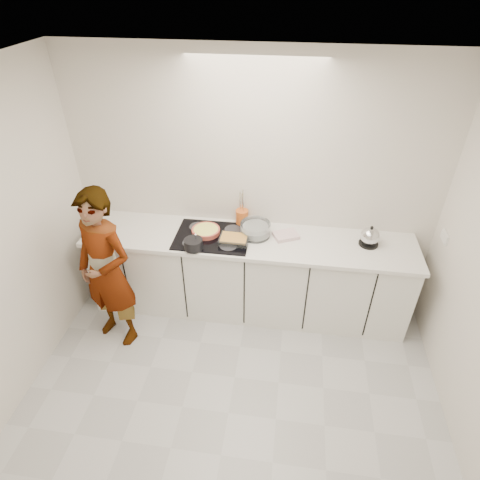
# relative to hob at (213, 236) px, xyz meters

# --- Properties ---
(floor) EXTENTS (3.60, 3.20, 0.00)m
(floor) POSITION_rel_hob_xyz_m (0.35, -1.26, -0.92)
(floor) COLOR beige
(floor) RESTS_ON ground
(ceiling) EXTENTS (3.60, 3.20, 0.00)m
(ceiling) POSITION_rel_hob_xyz_m (0.35, -1.26, 1.68)
(ceiling) COLOR white
(ceiling) RESTS_ON wall_back
(wall_back) EXTENTS (3.60, 0.00, 2.60)m
(wall_back) POSITION_rel_hob_xyz_m (0.35, 0.34, 0.38)
(wall_back) COLOR silver
(wall_back) RESTS_ON ground
(base_cabinets) EXTENTS (3.20, 0.58, 0.87)m
(base_cabinets) POSITION_rel_hob_xyz_m (0.35, 0.02, -0.48)
(base_cabinets) COLOR white
(base_cabinets) RESTS_ON floor
(countertop) EXTENTS (3.24, 0.64, 0.04)m
(countertop) POSITION_rel_hob_xyz_m (0.35, 0.02, -0.03)
(countertop) COLOR white
(countertop) RESTS_ON base_cabinets
(hob) EXTENTS (0.72, 0.54, 0.01)m
(hob) POSITION_rel_hob_xyz_m (0.00, 0.00, 0.00)
(hob) COLOR black
(hob) RESTS_ON countertop
(tart_dish) EXTENTS (0.36, 0.36, 0.05)m
(tart_dish) POSITION_rel_hob_xyz_m (-0.07, 0.04, 0.03)
(tart_dish) COLOR #BF4D3D
(tart_dish) RESTS_ON hob
(saucepan) EXTENTS (0.19, 0.19, 0.17)m
(saucepan) POSITION_rel_hob_xyz_m (-0.13, -0.23, 0.06)
(saucepan) COLOR black
(saucepan) RESTS_ON hob
(baking_dish) EXTENTS (0.28, 0.21, 0.05)m
(baking_dish) POSITION_rel_hob_xyz_m (0.22, -0.07, 0.04)
(baking_dish) COLOR silver
(baking_dish) RESTS_ON hob
(mixing_bowl) EXTENTS (0.38, 0.38, 0.14)m
(mixing_bowl) POSITION_rel_hob_xyz_m (0.41, 0.09, 0.06)
(mixing_bowl) COLOR silver
(mixing_bowl) RESTS_ON countertop
(tea_towel) EXTENTS (0.28, 0.25, 0.04)m
(tea_towel) POSITION_rel_hob_xyz_m (0.71, 0.10, 0.01)
(tea_towel) COLOR white
(tea_towel) RESTS_ON countertop
(kettle) EXTENTS (0.24, 0.24, 0.21)m
(kettle) POSITION_rel_hob_xyz_m (1.49, 0.08, 0.08)
(kettle) COLOR black
(kettle) RESTS_ON countertop
(utensil_crock) EXTENTS (0.16, 0.16, 0.16)m
(utensil_crock) POSITION_rel_hob_xyz_m (0.25, 0.28, 0.07)
(utensil_crock) COLOR #D66121
(utensil_crock) RESTS_ON countertop
(cook) EXTENTS (0.69, 0.57, 1.64)m
(cook) POSITION_rel_hob_xyz_m (-0.88, -0.54, -0.10)
(cook) COLOR white
(cook) RESTS_ON floor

